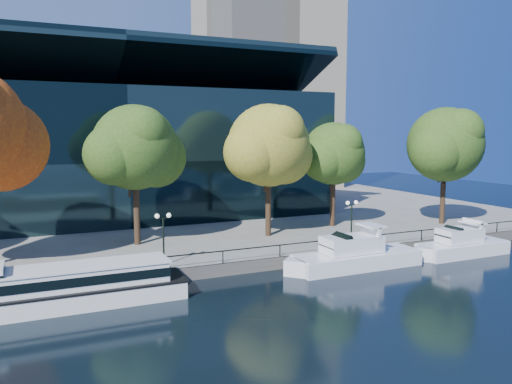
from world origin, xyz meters
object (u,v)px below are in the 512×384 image
tree_3 (270,147)px  lamp_2 (352,212)px  tour_boat (60,287)px  cruiser_near (352,255)px  tree_2 (137,149)px  tree_4 (335,155)px  tree_5 (447,146)px  lamp_1 (163,227)px  cruiser_far (459,245)px

tree_3 → lamp_2: 10.08m
tour_boat → lamp_2: size_ratio=4.13×
tour_boat → cruiser_near: 22.37m
tree_2 → tree_3: bearing=-6.2°
tree_3 → tree_4: tree_3 is taller
tree_5 → lamp_2: tree_5 is taller
cruiser_near → tree_5: bearing=24.7°
tour_boat → lamp_1: (7.62, 3.66, 2.64)m
cruiser_far → tree_4: 15.69m
cruiser_near → lamp_1: 15.49m
cruiser_near → lamp_2: (2.50, 3.74, 2.88)m
tree_5 → tour_boat: bearing=-168.5°
cruiser_near → cruiser_far: size_ratio=1.22×
tour_boat → tree_2: 16.09m
tour_boat → lamp_2: bearing=8.4°
tree_5 → tree_3: bearing=174.2°
cruiser_near → lamp_2: bearing=56.3°
tree_2 → lamp_2: (17.55, -8.02, -5.66)m
cruiser_far → lamp_1: (-26.08, 4.24, 2.94)m
tree_4 → lamp_1: bearing=-158.0°
tree_2 → tree_5: tree_5 is taller
lamp_1 → tree_3: bearing=28.4°
tree_2 → lamp_2: tree_2 is taller
tree_3 → lamp_1: tree_3 is taller
tour_boat → lamp_2: lamp_2 is taller
lamp_2 → cruiser_far: bearing=-25.6°
tree_2 → tree_4: bearing=1.1°
tour_boat → cruiser_far: size_ratio=1.66×
tree_3 → tree_5: size_ratio=1.00×
tree_4 → tree_3: bearing=-168.3°
cruiser_near → tree_4: (6.11, 12.16, 7.61)m
cruiser_near → tree_4: tree_4 is taller
cruiser_near → tree_4: 15.59m
cruiser_far → tree_3: size_ratio=0.78×
cruiser_far → tree_5: 14.04m
tree_5 → tree_4: bearing=162.2°
cruiser_near → tree_5: tree_5 is taller
lamp_1 → lamp_2: size_ratio=1.00×
tour_boat → tree_4: tree_4 is taller
tree_2 → tree_3: size_ratio=0.98×
cruiser_far → tree_4: (-5.21, 12.65, 7.67)m
tour_boat → tree_2: tree_2 is taller
tree_2 → lamp_1: tree_2 is taller
lamp_2 → lamp_1: bearing=180.0°
tour_boat → cruiser_near: size_ratio=1.36×
cruiser_far → lamp_2: (-8.82, 4.24, 2.94)m
tree_5 → cruiser_near: bearing=-155.3°
cruiser_near → tree_3: size_ratio=0.95×
tree_5 → lamp_1: (-32.85, -4.57, -5.65)m
tour_boat → lamp_2: (24.87, 3.66, 2.64)m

